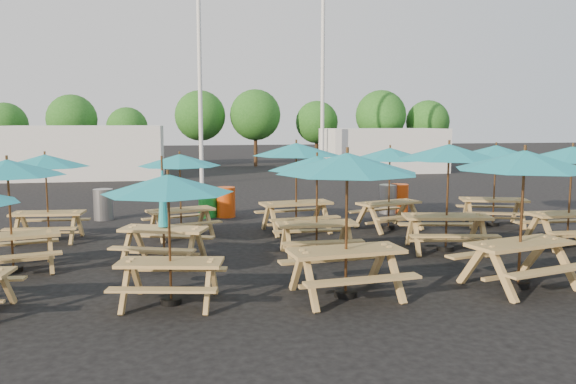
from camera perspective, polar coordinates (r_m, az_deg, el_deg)
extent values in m
plane|color=black|center=(14.06, 1.10, -5.21)|extent=(120.00, 120.00, 0.00)
cube|color=#A9824B|center=(12.57, -26.28, -4.01)|extent=(1.91, 1.13, 0.06)
cube|color=#A9824B|center=(11.98, -26.26, -5.94)|extent=(1.80, 0.70, 0.04)
cube|color=#A9824B|center=(13.26, -26.16, -4.72)|extent=(1.80, 0.70, 0.04)
cylinder|color=black|center=(12.71, -26.11, -7.05)|extent=(0.36, 0.36, 0.10)
cylinder|color=brown|center=(12.50, -26.38, -2.17)|extent=(0.04, 0.04, 2.29)
cone|color=teal|center=(12.39, -26.63, 2.25)|extent=(2.72, 2.72, 0.32)
cube|color=#A9824B|center=(15.40, -23.21, -1.99)|extent=(1.78, 0.80, 0.06)
cube|color=#A9824B|center=(14.85, -23.87, -3.45)|extent=(1.75, 0.37, 0.04)
cube|color=#A9824B|center=(16.05, -22.50, -2.62)|extent=(1.75, 0.37, 0.04)
cylinder|color=black|center=(15.52, -23.09, -4.42)|extent=(0.35, 0.35, 0.10)
cylinder|color=brown|center=(15.35, -23.28, -0.53)|extent=(0.04, 0.04, 2.22)
cone|color=teal|center=(15.26, -23.45, 2.95)|extent=(2.31, 2.31, 0.31)
cube|color=#A9824B|center=(9.51, -11.88, -7.03)|extent=(1.81, 0.98, 0.06)
cube|color=#A9824B|center=(9.00, -12.73, -9.69)|extent=(1.72, 0.56, 0.04)
cube|color=#A9824B|center=(10.17, -11.06, -7.68)|extent=(1.72, 0.56, 0.04)
cylinder|color=black|center=(9.69, -11.78, -10.79)|extent=(0.34, 0.34, 0.09)
cylinder|color=brown|center=(9.43, -11.94, -4.73)|extent=(0.04, 0.04, 2.18)
cone|color=teal|center=(9.28, -12.09, 0.84)|extent=(2.50, 2.50, 0.30)
cube|color=#A9824B|center=(12.23, -12.52, -3.71)|extent=(1.93, 1.26, 0.06)
cube|color=#A9824B|center=(11.69, -13.68, -5.69)|extent=(1.78, 0.84, 0.04)
cube|color=#A9824B|center=(12.89, -11.40, -4.44)|extent=(1.78, 0.84, 0.04)
cylinder|color=black|center=(12.38, -12.44, -6.84)|extent=(0.36, 0.36, 0.10)
cylinder|color=brown|center=(12.16, -12.58, -1.81)|extent=(0.04, 0.04, 2.30)
cone|color=teal|center=(12.11, -12.63, 0.06)|extent=(0.22, 0.22, 1.50)
cube|color=#A9824B|center=(14.98, -10.83, -1.82)|extent=(1.84, 1.20, 0.06)
cube|color=#A9824B|center=(14.44, -9.99, -3.24)|extent=(1.70, 0.80, 0.04)
cube|color=#A9824B|center=(15.61, -11.56, -2.50)|extent=(1.70, 0.80, 0.04)
cylinder|color=black|center=(15.10, -10.77, -4.28)|extent=(0.34, 0.34, 0.10)
cylinder|color=brown|center=(14.93, -10.87, -0.33)|extent=(0.04, 0.04, 2.19)
cone|color=teal|center=(14.84, -10.95, 3.21)|extent=(2.72, 2.72, 0.31)
cube|color=#A9824B|center=(9.72, 5.92, -5.96)|extent=(2.04, 0.98, 0.07)
cube|color=#A9824B|center=(9.16, 7.64, -8.86)|extent=(1.99, 0.49, 0.04)
cube|color=#A9824B|center=(10.45, 4.37, -6.81)|extent=(1.99, 0.49, 0.04)
cylinder|color=black|center=(9.92, 5.86, -10.21)|extent=(0.39, 0.39, 0.11)
cylinder|color=brown|center=(9.63, 5.95, -3.36)|extent=(0.05, 0.05, 2.51)
cone|color=teal|center=(9.49, 6.04, 2.95)|extent=(2.70, 2.70, 0.35)
cube|color=#A9824B|center=(12.63, 2.93, -3.23)|extent=(1.79, 0.70, 0.06)
cube|color=#A9824B|center=(12.06, 3.61, -5.12)|extent=(1.78, 0.26, 0.04)
cube|color=#A9824B|center=(13.31, 2.30, -3.95)|extent=(1.78, 0.26, 0.04)
cylinder|color=black|center=(12.77, 2.91, -6.25)|extent=(0.36, 0.36, 0.10)
cylinder|color=brown|center=(12.56, 2.94, -1.41)|extent=(0.04, 0.04, 2.28)
cone|color=teal|center=(12.46, 2.97, 2.96)|extent=(2.23, 2.23, 0.32)
cube|color=#A9824B|center=(15.35, 0.83, -1.15)|extent=(2.02, 1.04, 0.06)
cube|color=#A9824B|center=(14.75, 1.77, -2.71)|extent=(1.94, 0.56, 0.04)
cube|color=#A9824B|center=(16.06, -0.03, -1.90)|extent=(1.94, 0.56, 0.04)
cylinder|color=black|center=(15.48, 0.83, -3.85)|extent=(0.39, 0.39, 0.11)
cylinder|color=brown|center=(15.30, 0.84, 0.48)|extent=(0.05, 0.05, 2.46)
cone|color=teal|center=(15.21, 0.84, 4.37)|extent=(2.74, 2.74, 0.34)
cube|color=#A9824B|center=(11.04, 22.52, -4.86)|extent=(2.11, 1.24, 0.07)
cube|color=#A9824B|center=(10.65, 25.32, -7.20)|extent=(1.99, 0.76, 0.04)
cube|color=#A9824B|center=(11.60, 19.80, -5.79)|extent=(1.99, 0.76, 0.04)
cylinder|color=black|center=(11.21, 22.33, -8.66)|extent=(0.40, 0.40, 0.11)
cylinder|color=brown|center=(10.96, 22.63, -2.56)|extent=(0.05, 0.05, 2.53)
cone|color=teal|center=(10.84, 22.90, 3.01)|extent=(3.00, 3.00, 0.35)
cube|color=#A9824B|center=(13.61, 15.82, -2.41)|extent=(2.08, 1.12, 0.07)
cube|color=#A9824B|center=(12.98, 16.61, -4.32)|extent=(1.99, 0.64, 0.04)
cube|color=#A9824B|center=(14.35, 15.02, -3.19)|extent=(1.99, 0.64, 0.04)
cylinder|color=black|center=(13.75, 15.71, -5.52)|extent=(0.39, 0.39, 0.11)
cylinder|color=brown|center=(13.54, 15.88, -0.54)|extent=(0.05, 0.05, 2.52)
cone|color=teal|center=(13.45, 16.04, 3.96)|extent=(2.87, 2.87, 0.35)
cube|color=#A9824B|center=(16.01, 10.21, -1.09)|extent=(1.94, 1.22, 0.06)
cube|color=#A9824B|center=(15.55, 11.70, -2.46)|extent=(1.80, 0.79, 0.04)
cube|color=#A9824B|center=(16.57, 8.77, -1.80)|extent=(1.80, 0.79, 0.04)
cylinder|color=black|center=(16.13, 10.16, -3.53)|extent=(0.36, 0.36, 0.10)
cylinder|color=brown|center=(15.96, 10.24, 0.37)|extent=(0.04, 0.04, 2.31)
cone|color=teal|center=(15.88, 10.32, 3.86)|extent=(2.83, 2.83, 0.32)
cube|color=#A9824B|center=(15.21, 26.63, -2.01)|extent=(1.92, 0.75, 0.06)
cube|color=#A9824B|center=(15.82, 25.06, -2.73)|extent=(1.91, 0.28, 0.04)
cylinder|color=black|center=(15.34, 26.47, -4.71)|extent=(0.38, 0.38, 0.11)
cylinder|color=brown|center=(15.16, 26.72, -0.38)|extent=(0.05, 0.05, 2.44)
cone|color=teal|center=(15.07, 26.94, 3.51)|extent=(2.39, 2.39, 0.34)
cube|color=#A9824B|center=(17.34, 20.17, -0.74)|extent=(1.98, 1.22, 0.06)
cube|color=#A9824B|center=(16.73, 20.67, -2.07)|extent=(1.84, 0.78, 0.04)
cube|color=#A9824B|center=(18.03, 19.63, -1.38)|extent=(1.84, 0.78, 0.04)
cylinder|color=black|center=(17.44, 20.07, -3.05)|extent=(0.37, 0.37, 0.10)
cylinder|color=brown|center=(17.29, 20.23, 0.64)|extent=(0.05, 0.05, 2.36)
cone|color=teal|center=(17.21, 20.38, 3.94)|extent=(2.86, 2.86, 0.33)
cylinder|color=gray|center=(18.19, -18.24, -1.21)|extent=(0.59, 0.59, 0.95)
cylinder|color=#1B952D|center=(17.96, -8.14, -1.02)|extent=(0.59, 0.59, 0.95)
cylinder|color=#CF410C|center=(17.89, -6.33, -1.03)|extent=(0.59, 0.59, 0.95)
cylinder|color=gray|center=(18.79, 10.15, -0.70)|extent=(0.59, 0.59, 0.95)
cylinder|color=#CF410C|center=(18.99, 11.24, -0.65)|extent=(0.59, 0.59, 0.95)
cylinder|color=silver|center=(27.63, -8.98, 13.28)|extent=(0.20, 0.20, 12.00)
cylinder|color=silver|center=(30.48, 3.55, 12.77)|extent=(0.20, 0.20, 12.00)
cube|color=silver|center=(31.94, -19.84, 3.84)|extent=(8.00, 4.00, 2.80)
cube|color=silver|center=(34.55, 9.58, 4.22)|extent=(7.00, 4.00, 2.60)
cylinder|color=#382314|center=(40.39, -26.65, 3.49)|extent=(0.24, 0.24, 1.92)
sphere|color=#1E5919|center=(40.34, -26.80, 6.15)|extent=(2.80, 2.80, 2.80)
cylinder|color=#382314|center=(38.07, -20.95, 3.76)|extent=(0.24, 0.24, 2.14)
sphere|color=#1E5919|center=(38.02, -21.09, 6.91)|extent=(3.11, 3.11, 3.11)
cylinder|color=#382314|center=(37.35, -15.94, 3.63)|extent=(0.24, 0.24, 1.78)
sphere|color=#1E5919|center=(37.30, -16.03, 6.30)|extent=(2.59, 2.59, 2.59)
cylinder|color=#382314|center=(38.23, -8.85, 4.29)|extent=(0.24, 0.24, 2.31)
sphere|color=#1E5919|center=(38.19, -8.91, 7.68)|extent=(3.36, 3.36, 3.36)
cylinder|color=#382314|center=(38.04, -3.31, 4.38)|extent=(0.24, 0.24, 2.35)
sphere|color=#1E5919|center=(38.00, -3.33, 7.83)|extent=(3.41, 3.41, 3.41)
cylinder|color=#382314|center=(39.22, 2.92, 4.22)|extent=(0.24, 0.24, 2.02)
sphere|color=#1E5919|center=(39.17, 2.94, 7.10)|extent=(2.94, 2.94, 2.94)
cylinder|color=#382314|center=(38.63, 9.34, 4.32)|extent=(0.24, 0.24, 2.32)
sphere|color=#1E5919|center=(38.59, 9.41, 7.69)|extent=(3.38, 3.38, 3.38)
cylinder|color=#382314|center=(39.93, 13.93, 4.08)|extent=(0.24, 0.24, 2.03)
sphere|color=#1E5919|center=(39.88, 14.01, 6.93)|extent=(2.95, 2.95, 2.95)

